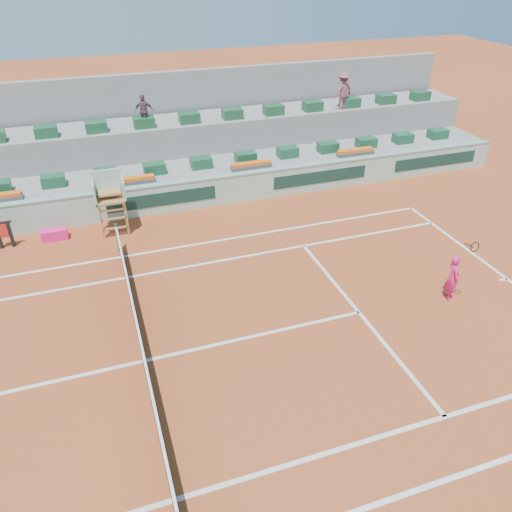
# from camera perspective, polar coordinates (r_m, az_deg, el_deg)

# --- Properties ---
(ground) EXTENTS (90.00, 90.00, 0.00)m
(ground) POSITION_cam_1_polar(r_m,az_deg,el_deg) (13.77, -12.76, -11.66)
(ground) COLOR #963E1D
(ground) RESTS_ON ground
(seating_tier_lower) EXTENTS (36.00, 4.00, 1.20)m
(seating_tier_lower) POSITION_cam_1_polar(r_m,az_deg,el_deg) (22.59, -16.71, 7.84)
(seating_tier_lower) COLOR gray
(seating_tier_lower) RESTS_ON ground
(seating_tier_upper) EXTENTS (36.00, 2.40, 2.60)m
(seating_tier_upper) POSITION_cam_1_polar(r_m,az_deg,el_deg) (23.83, -17.28, 10.83)
(seating_tier_upper) COLOR gray
(seating_tier_upper) RESTS_ON ground
(stadium_back_wall) EXTENTS (36.00, 0.40, 4.40)m
(stadium_back_wall) POSITION_cam_1_polar(r_m,az_deg,el_deg) (25.07, -17.87, 13.95)
(stadium_back_wall) COLOR gray
(stadium_back_wall) RESTS_ON ground
(player_bag) EXTENTS (0.93, 0.41, 0.41)m
(player_bag) POSITION_cam_1_polar(r_m,az_deg,el_deg) (19.99, -22.03, 2.30)
(player_bag) COLOR #FA207C
(player_bag) RESTS_ON ground
(spectator_mid) EXTENTS (0.86, 0.47, 1.38)m
(spectator_mid) POSITION_cam_1_polar(r_m,az_deg,el_deg) (22.81, -12.67, 15.87)
(spectator_mid) COLOR brown
(spectator_mid) RESTS_ON seating_tier_upper
(spectator_right) EXTENTS (1.27, 0.96, 1.74)m
(spectator_right) POSITION_cam_1_polar(r_m,az_deg,el_deg) (25.34, 9.88, 18.15)
(spectator_right) COLOR #8B4554
(spectator_right) RESTS_ON seating_tier_upper
(court_lines) EXTENTS (23.89, 11.09, 0.01)m
(court_lines) POSITION_cam_1_polar(r_m,az_deg,el_deg) (13.77, -12.76, -11.64)
(court_lines) COLOR silver
(court_lines) RESTS_ON ground
(tennis_net) EXTENTS (0.10, 11.97, 1.10)m
(tennis_net) POSITION_cam_1_polar(r_m,az_deg,el_deg) (13.42, -13.02, -10.03)
(tennis_net) COLOR black
(tennis_net) RESTS_ON ground
(advertising_hoarding) EXTENTS (36.00, 0.34, 1.26)m
(advertising_hoarding) POSITION_cam_1_polar(r_m,az_deg,el_deg) (20.56, -16.18, 5.62)
(advertising_hoarding) COLOR #A0C9B3
(advertising_hoarding) RESTS_ON ground
(umpire_chair) EXTENTS (1.10, 0.90, 2.40)m
(umpire_chair) POSITION_cam_1_polar(r_m,az_deg,el_deg) (19.27, -16.39, 6.79)
(umpire_chair) COLOR olive
(umpire_chair) RESTS_ON ground
(seat_row_lower) EXTENTS (32.90, 0.60, 0.44)m
(seat_row_lower) POSITION_cam_1_polar(r_m,az_deg,el_deg) (21.45, -16.86, 8.93)
(seat_row_lower) COLOR #1A4F2F
(seat_row_lower) RESTS_ON seating_tier_lower
(seat_row_upper) EXTENTS (32.90, 0.60, 0.44)m
(seat_row_upper) POSITION_cam_1_polar(r_m,az_deg,el_deg) (22.78, -17.79, 13.88)
(seat_row_upper) COLOR #1A4F2F
(seat_row_upper) RESTS_ON seating_tier_upper
(flower_planters) EXTENTS (26.80, 0.36, 0.28)m
(flower_planters) POSITION_cam_1_polar(r_m,az_deg,el_deg) (20.77, -20.76, 7.19)
(flower_planters) COLOR #4F4F4F
(flower_planters) RESTS_ON seating_tier_lower
(towel_rack) EXTENTS (0.67, 0.11, 1.03)m
(towel_rack) POSITION_cam_1_polar(r_m,az_deg,el_deg) (19.99, -26.86, 2.40)
(towel_rack) COLOR black
(towel_rack) RESTS_ON ground
(tennis_player) EXTENTS (0.52, 0.88, 2.28)m
(tennis_player) POSITION_cam_1_polar(r_m,az_deg,el_deg) (16.30, 21.59, -2.21)
(tennis_player) COLOR #FA207C
(tennis_player) RESTS_ON ground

